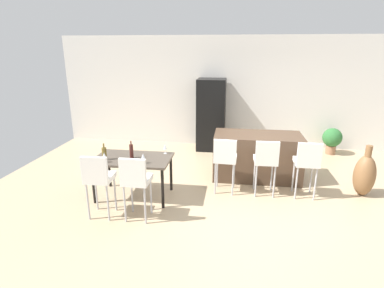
{
  "coord_description": "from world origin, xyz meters",
  "views": [
    {
      "loc": [
        -0.28,
        -5.46,
        2.57
      ],
      "look_at": [
        -1.05,
        0.01,
        0.85
      ],
      "focal_mm": 28.83,
      "sensor_mm": 36.0,
      "label": 1
    }
  ],
  "objects_px": {
    "wine_bottle_corner": "(104,153)",
    "wine_glass_left": "(165,147)",
    "refrigerator": "(211,115)",
    "wine_glass_middle": "(143,156)",
    "bar_chair_left": "(225,157)",
    "kitchen_island": "(257,156)",
    "wine_glass_right": "(104,155)",
    "bar_chair_middle": "(266,159)",
    "dining_chair_near": "(98,176)",
    "potted_plant": "(332,139)",
    "floor_vase": "(364,175)",
    "bar_chair_right": "(307,161)",
    "dining_table": "(133,162)",
    "wine_bottle_far": "(131,151)",
    "dining_chair_far": "(136,178)"
  },
  "relations": [
    {
      "from": "bar_chair_middle",
      "to": "dining_chair_near",
      "type": "distance_m",
      "value": 2.86
    },
    {
      "from": "wine_bottle_far",
      "to": "wine_glass_left",
      "type": "relative_size",
      "value": 1.75
    },
    {
      "from": "wine_bottle_corner",
      "to": "wine_glass_left",
      "type": "relative_size",
      "value": 1.67
    },
    {
      "from": "wine_bottle_far",
      "to": "refrigerator",
      "type": "bearing_deg",
      "value": 68.9
    },
    {
      "from": "refrigerator",
      "to": "kitchen_island",
      "type": "bearing_deg",
      "value": -58.55
    },
    {
      "from": "wine_glass_right",
      "to": "wine_glass_left",
      "type": "bearing_deg",
      "value": 33.22
    },
    {
      "from": "bar_chair_right",
      "to": "wine_glass_middle",
      "type": "distance_m",
      "value": 2.83
    },
    {
      "from": "bar_chair_right",
      "to": "wine_bottle_far",
      "type": "relative_size",
      "value": 3.44
    },
    {
      "from": "kitchen_island",
      "to": "wine_bottle_corner",
      "type": "distance_m",
      "value": 3.02
    },
    {
      "from": "wine_glass_left",
      "to": "bar_chair_middle",
      "type": "bearing_deg",
      "value": 2.44
    },
    {
      "from": "wine_glass_middle",
      "to": "potted_plant",
      "type": "distance_m",
      "value": 5.09
    },
    {
      "from": "refrigerator",
      "to": "wine_glass_right",
      "type": "bearing_deg",
      "value": -115.1
    },
    {
      "from": "dining_chair_far",
      "to": "wine_glass_middle",
      "type": "distance_m",
      "value": 0.56
    },
    {
      "from": "bar_chair_right",
      "to": "wine_bottle_corner",
      "type": "height_order",
      "value": "bar_chair_right"
    },
    {
      "from": "dining_chair_near",
      "to": "wine_glass_right",
      "type": "bearing_deg",
      "value": 100.97
    },
    {
      "from": "kitchen_island",
      "to": "wine_bottle_corner",
      "type": "bearing_deg",
      "value": -153.14
    },
    {
      "from": "bar_chair_right",
      "to": "dining_chair_far",
      "type": "xyz_separation_m",
      "value": [
        -2.73,
        -1.15,
        0.0
      ]
    },
    {
      "from": "wine_glass_right",
      "to": "floor_vase",
      "type": "bearing_deg",
      "value": 11.43
    },
    {
      "from": "kitchen_island",
      "to": "potted_plant",
      "type": "bearing_deg",
      "value": 41.97
    },
    {
      "from": "kitchen_island",
      "to": "bar_chair_left",
      "type": "distance_m",
      "value": 1.05
    },
    {
      "from": "wine_glass_middle",
      "to": "refrigerator",
      "type": "xyz_separation_m",
      "value": [
        0.87,
        3.21,
        0.06
      ]
    },
    {
      "from": "bar_chair_right",
      "to": "wine_glass_middle",
      "type": "bearing_deg",
      "value": -167.29
    },
    {
      "from": "wine_glass_right",
      "to": "dining_table",
      "type": "bearing_deg",
      "value": 35.76
    },
    {
      "from": "wine_bottle_corner",
      "to": "wine_glass_right",
      "type": "xyz_separation_m",
      "value": [
        0.05,
        -0.13,
        0.01
      ]
    },
    {
      "from": "wine_glass_right",
      "to": "floor_vase",
      "type": "relative_size",
      "value": 0.18
    },
    {
      "from": "bar_chair_middle",
      "to": "wine_bottle_far",
      "type": "bearing_deg",
      "value": -170.5
    },
    {
      "from": "bar_chair_middle",
      "to": "refrigerator",
      "type": "relative_size",
      "value": 0.57
    },
    {
      "from": "wine_bottle_far",
      "to": "wine_glass_left",
      "type": "bearing_deg",
      "value": 30.78
    },
    {
      "from": "kitchen_island",
      "to": "wine_glass_right",
      "type": "xyz_separation_m",
      "value": [
        -2.62,
        -1.48,
        0.4
      ]
    },
    {
      "from": "dining_chair_far",
      "to": "wine_bottle_far",
      "type": "xyz_separation_m",
      "value": [
        -0.31,
        0.76,
        0.17
      ]
    },
    {
      "from": "bar_chair_right",
      "to": "wine_glass_left",
      "type": "xyz_separation_m",
      "value": [
        -2.51,
        -0.08,
        0.17
      ]
    },
    {
      "from": "kitchen_island",
      "to": "floor_vase",
      "type": "height_order",
      "value": "floor_vase"
    },
    {
      "from": "refrigerator",
      "to": "wine_glass_middle",
      "type": "bearing_deg",
      "value": -105.16
    },
    {
      "from": "dining_table",
      "to": "refrigerator",
      "type": "xyz_separation_m",
      "value": [
        1.14,
        2.98,
        0.25
      ]
    },
    {
      "from": "wine_glass_left",
      "to": "wine_glass_right",
      "type": "relative_size",
      "value": 1.0
    },
    {
      "from": "dining_chair_near",
      "to": "kitchen_island",
      "type": "bearing_deg",
      "value": 37.9
    },
    {
      "from": "bar_chair_left",
      "to": "floor_vase",
      "type": "bearing_deg",
      "value": 5.47
    },
    {
      "from": "dining_table",
      "to": "refrigerator",
      "type": "height_order",
      "value": "refrigerator"
    },
    {
      "from": "bar_chair_left",
      "to": "wine_glass_middle",
      "type": "height_order",
      "value": "bar_chair_left"
    },
    {
      "from": "wine_glass_right",
      "to": "bar_chair_right",
      "type": "bearing_deg",
      "value": 11.08
    },
    {
      "from": "wine_glass_left",
      "to": "floor_vase",
      "type": "xyz_separation_m",
      "value": [
        3.59,
        0.32,
        -0.47
      ]
    },
    {
      "from": "potted_plant",
      "to": "wine_glass_middle",
      "type": "bearing_deg",
      "value": -140.8
    },
    {
      "from": "wine_glass_left",
      "to": "floor_vase",
      "type": "bearing_deg",
      "value": 5.04
    },
    {
      "from": "bar_chair_right",
      "to": "wine_glass_right",
      "type": "height_order",
      "value": "bar_chair_right"
    },
    {
      "from": "kitchen_island",
      "to": "wine_bottle_corner",
      "type": "relative_size",
      "value": 5.99
    },
    {
      "from": "bar_chair_right",
      "to": "floor_vase",
      "type": "relative_size",
      "value": 1.11
    },
    {
      "from": "bar_chair_right",
      "to": "wine_bottle_corner",
      "type": "bearing_deg",
      "value": -171.13
    },
    {
      "from": "kitchen_island",
      "to": "potted_plant",
      "type": "xyz_separation_m",
      "value": [
        1.97,
        1.77,
        -0.06
      ]
    },
    {
      "from": "wine_glass_left",
      "to": "wine_bottle_far",
      "type": "bearing_deg",
      "value": -149.22
    },
    {
      "from": "wine_glass_middle",
      "to": "wine_glass_right",
      "type": "bearing_deg",
      "value": -175.98
    }
  ]
}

